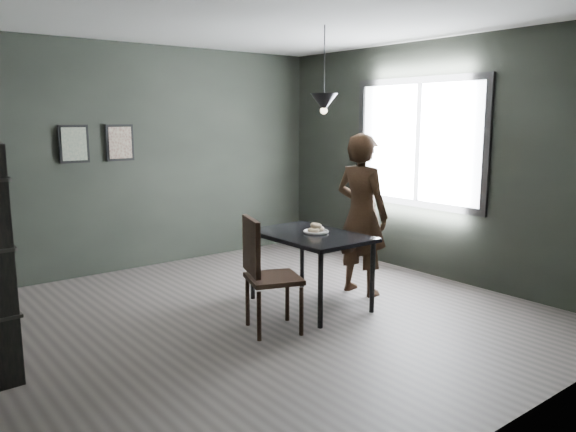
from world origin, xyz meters
TOP-DOWN VIEW (x-y plane):
  - ground at (0.00, 0.00)m, footprint 5.00×5.00m
  - back_wall at (0.00, 2.50)m, footprint 5.00×0.10m
  - ceiling at (0.00, 0.00)m, footprint 5.00×5.00m
  - window_assembly at (2.47, 0.20)m, footprint 0.04×1.96m
  - cafe_table at (0.60, 0.00)m, footprint 0.80×1.20m
  - white_plate at (0.67, -0.00)m, footprint 0.23×0.23m
  - donut_pile at (0.67, -0.00)m, footprint 0.22×0.17m
  - woman at (1.31, -0.02)m, footprint 0.51×0.69m
  - wood_chair at (-0.19, -0.29)m, footprint 0.58×0.58m
  - pendant_lamp at (0.85, 0.10)m, footprint 0.28×0.28m
  - framed_print_left at (-0.90, 2.47)m, footprint 0.34×0.04m
  - framed_print_right at (-0.35, 2.47)m, footprint 0.34×0.04m

SIDE VIEW (x-z plane):
  - ground at x=0.00m, z-range 0.00..0.00m
  - wood_chair at x=-0.19m, z-range 0.07..1.11m
  - cafe_table at x=0.60m, z-range 0.30..1.05m
  - white_plate at x=0.67m, z-range 0.75..0.76m
  - donut_pile at x=0.67m, z-range 0.75..0.84m
  - woman at x=1.31m, z-range 0.00..1.74m
  - back_wall at x=0.00m, z-range 0.00..2.80m
  - window_assembly at x=2.47m, z-range 0.82..2.38m
  - framed_print_left at x=-0.90m, z-range 1.38..1.82m
  - framed_print_right at x=-0.35m, z-range 1.38..1.82m
  - pendant_lamp at x=0.85m, z-range 1.62..2.48m
  - ceiling at x=0.00m, z-range 2.79..2.81m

